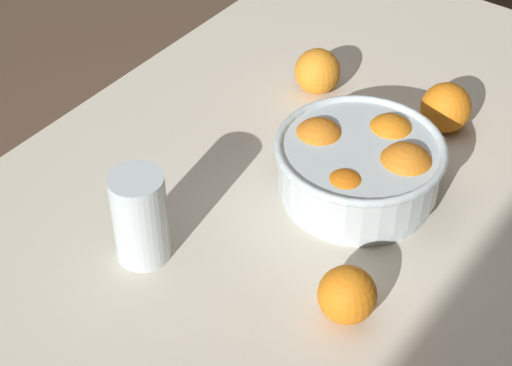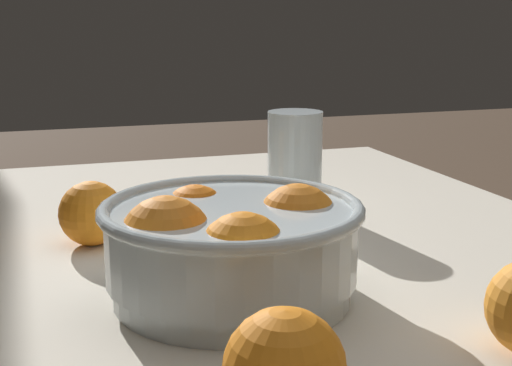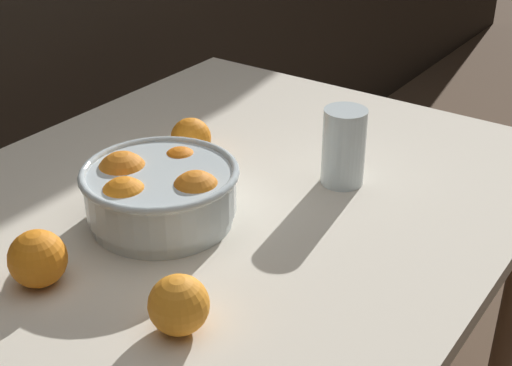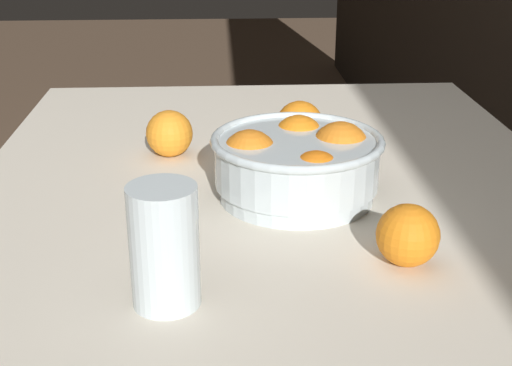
% 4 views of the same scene
% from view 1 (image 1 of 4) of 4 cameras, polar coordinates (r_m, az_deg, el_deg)
% --- Properties ---
extents(dining_table, '(1.30, 0.90, 0.74)m').
position_cam_1_polar(dining_table, '(1.29, 4.87, -3.29)').
color(dining_table, beige).
rests_on(dining_table, ground_plane).
extents(fruit_bowl, '(0.24, 0.24, 0.11)m').
position_cam_1_polar(fruit_bowl, '(1.21, 6.99, 1.16)').
color(fruit_bowl, silver).
rests_on(fruit_bowl, dining_table).
extents(juice_glass, '(0.07, 0.07, 0.13)m').
position_cam_1_polar(juice_glass, '(1.12, -7.73, -2.44)').
color(juice_glass, '#F4A314').
rests_on(juice_glass, dining_table).
extents(orange_loose_near_bowl, '(0.08, 0.08, 0.08)m').
position_cam_1_polar(orange_loose_near_bowl, '(1.42, 4.12, 7.43)').
color(orange_loose_near_bowl, orange).
rests_on(orange_loose_near_bowl, dining_table).
extents(orange_loose_front, '(0.08, 0.08, 0.08)m').
position_cam_1_polar(orange_loose_front, '(1.36, 12.54, 4.93)').
color(orange_loose_front, orange).
rests_on(orange_loose_front, dining_table).
extents(orange_loose_aside, '(0.07, 0.07, 0.07)m').
position_cam_1_polar(orange_loose_aside, '(1.06, 6.10, -7.43)').
color(orange_loose_aside, orange).
rests_on(orange_loose_aside, dining_table).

